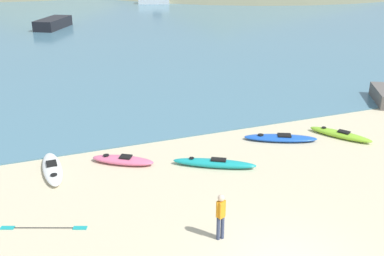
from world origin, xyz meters
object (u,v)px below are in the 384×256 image
(kayak_on_sand_3, at_px, (52,169))
(kayak_on_sand_4, at_px, (281,138))
(kayak_on_sand_0, at_px, (340,134))
(kayak_on_sand_1, at_px, (214,163))
(person_near_foreground, at_px, (221,214))
(moored_boat_2, at_px, (53,23))
(loose_paddle, at_px, (44,228))
(kayak_on_sand_2, at_px, (123,160))

(kayak_on_sand_3, height_order, kayak_on_sand_4, kayak_on_sand_3)
(kayak_on_sand_0, distance_m, kayak_on_sand_1, 6.81)
(person_near_foreground, relative_size, moored_boat_2, 0.28)
(loose_paddle, bearing_deg, kayak_on_sand_4, 17.26)
(moored_boat_2, relative_size, loose_paddle, 2.09)
(kayak_on_sand_0, xyz_separation_m, person_near_foreground, (-8.56, -5.20, 0.74))
(kayak_on_sand_3, xyz_separation_m, moored_boat_2, (3.01, 34.33, 0.45))
(kayak_on_sand_0, relative_size, kayak_on_sand_2, 1.08)
(kayak_on_sand_2, bearing_deg, kayak_on_sand_0, -5.38)
(kayak_on_sand_1, bearing_deg, kayak_on_sand_4, 18.81)
(kayak_on_sand_0, xyz_separation_m, kayak_on_sand_1, (-6.78, -0.67, 0.01))
(kayak_on_sand_2, bearing_deg, kayak_on_sand_3, 174.06)
(kayak_on_sand_3, relative_size, person_near_foreground, 1.96)
(kayak_on_sand_4, distance_m, person_near_foreground, 8.24)
(kayak_on_sand_0, relative_size, kayak_on_sand_4, 0.84)
(kayak_on_sand_0, bearing_deg, loose_paddle, -168.90)
(kayak_on_sand_3, bearing_deg, loose_paddle, -98.81)
(kayak_on_sand_3, bearing_deg, kayak_on_sand_4, -3.25)
(kayak_on_sand_4, bearing_deg, kayak_on_sand_2, 177.78)
(kayak_on_sand_2, relative_size, loose_paddle, 0.98)
(kayak_on_sand_2, relative_size, kayak_on_sand_4, 0.78)
(person_near_foreground, distance_m, loose_paddle, 5.74)
(kayak_on_sand_2, relative_size, person_near_foreground, 1.67)
(kayak_on_sand_0, distance_m, kayak_on_sand_4, 2.92)
(kayak_on_sand_2, xyz_separation_m, moored_boat_2, (0.20, 34.63, 0.44))
(kayak_on_sand_0, xyz_separation_m, kayak_on_sand_3, (-13.02, 1.26, -0.01))
(kayak_on_sand_2, xyz_separation_m, kayak_on_sand_4, (7.37, -0.29, -0.02))
(kayak_on_sand_2, distance_m, loose_paddle, 4.99)
(kayak_on_sand_2, height_order, kayak_on_sand_3, kayak_on_sand_2)
(kayak_on_sand_0, relative_size, kayak_on_sand_3, 0.92)
(kayak_on_sand_3, xyz_separation_m, kayak_on_sand_4, (10.18, -0.58, -0.01))
(kayak_on_sand_3, bearing_deg, moored_boat_2, 84.99)
(kayak_on_sand_1, relative_size, person_near_foreground, 2.08)
(kayak_on_sand_3, relative_size, moored_boat_2, 0.55)
(kayak_on_sand_1, bearing_deg, kayak_on_sand_2, 154.64)
(kayak_on_sand_4, xyz_separation_m, moored_boat_2, (-7.17, 34.91, 0.46))
(loose_paddle, bearing_deg, kayak_on_sand_0, 11.10)
(kayak_on_sand_3, bearing_deg, person_near_foreground, -55.33)
(kayak_on_sand_4, bearing_deg, loose_paddle, -162.74)
(kayak_on_sand_2, bearing_deg, kayak_on_sand_1, -25.36)
(kayak_on_sand_1, relative_size, loose_paddle, 1.22)
(kayak_on_sand_4, distance_m, loose_paddle, 11.30)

